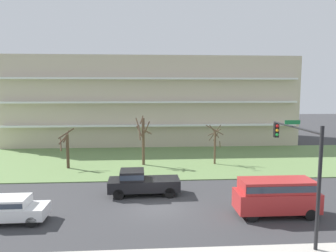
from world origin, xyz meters
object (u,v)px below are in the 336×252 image
sedan_white_near_left (10,209)px  tree_left (143,138)px  traffic_signal_mast (301,158)px  van_red_center_right (276,194)px  pickup_black_center_left (141,182)px  tree_center (215,143)px  tree_far_left (67,148)px

sedan_white_near_left → tree_left: bearing=59.7°
traffic_signal_mast → tree_left: bearing=117.9°
van_red_center_right → tree_left: bearing=122.1°
tree_left → sedan_white_near_left: 16.05m
pickup_black_center_left → van_red_center_right: size_ratio=1.05×
tree_center → traffic_signal_mast: bearing=-86.3°
tree_left → van_red_center_right: bearing=-57.9°
sedan_white_near_left → pickup_black_center_left: (7.82, 4.49, 0.14)m
sedan_white_near_left → van_red_center_right: size_ratio=0.85×
sedan_white_near_left → van_red_center_right: (16.54, 0.00, 0.52)m
sedan_white_near_left → pickup_black_center_left: 9.02m
tree_far_left → pickup_black_center_left: bearing=-47.9°
van_red_center_right → pickup_black_center_left: bearing=152.7°
tree_far_left → pickup_black_center_left: (7.69, -8.51, -1.11)m
pickup_black_center_left → traffic_signal_mast: 11.85m
tree_left → traffic_signal_mast: 18.78m
tree_left → sedan_white_near_left: (-7.86, -13.85, -2.05)m
tree_far_left → sedan_white_near_left: bearing=-90.6°
tree_far_left → traffic_signal_mast: bearing=-43.6°
sedan_white_near_left → traffic_signal_mast: size_ratio=0.70×
traffic_signal_mast → sedan_white_near_left: bearing=170.8°
tree_far_left → pickup_black_center_left: 11.52m
tree_left → tree_far_left: bearing=-173.8°
tree_center → tree_far_left: bearing=-177.1°
tree_far_left → traffic_signal_mast: (16.50, -15.70, 2.22)m
tree_far_left → tree_center: tree_center is taller
tree_left → tree_center: bearing=-0.5°
tree_left → tree_center: 7.73m
tree_center → traffic_signal_mast: traffic_signal_mast is taller
tree_center → sedan_white_near_left: 20.85m
traffic_signal_mast → tree_center: bearing=93.7°
sedan_white_near_left → pickup_black_center_left: bearing=29.2°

